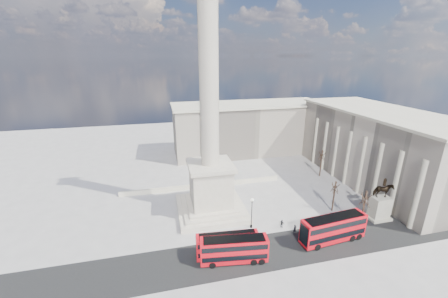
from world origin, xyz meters
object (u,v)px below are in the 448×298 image
object	(u,v)px
red_bus_a	(228,245)
victorian_lamp	(252,211)
pedestrian_standing	(340,222)
red_bus_d	(437,210)
equestrian_statue	(380,205)
pedestrian_crossing	(282,224)
red_bus_b	(234,250)
nelsons_column	(210,154)
red_bus_c	(333,228)
pedestrian_walking	(295,229)

from	to	relation	value
red_bus_a	victorian_lamp	distance (m)	9.33
victorian_lamp	pedestrian_standing	size ratio (longest dim) A/B	3.40
red_bus_d	equestrian_statue	world-z (taller)	equestrian_statue
pedestrian_standing	pedestrian_crossing	distance (m)	11.35
red_bus_a	red_bus_b	size ratio (longest dim) A/B	0.95
nelsons_column	red_bus_d	world-z (taller)	nelsons_column
pedestrian_standing	red_bus_a	bearing A→B (deg)	11.79
red_bus_c	pedestrian_crossing	distance (m)	9.26
red_bus_b	red_bus_c	xyz separation A→B (m)	(18.38, 0.97, 0.29)
red_bus_c	red_bus_d	world-z (taller)	red_bus_c
victorian_lamp	pedestrian_crossing	size ratio (longest dim) A/B	3.65
pedestrian_standing	pedestrian_crossing	bearing A→B (deg)	-7.09
pedestrian_standing	pedestrian_walking	bearing A→B (deg)	4.25
red_bus_b	pedestrian_standing	xyz separation A→B (m)	(22.46, 4.49, -1.35)
equestrian_statue	nelsons_column	bearing A→B (deg)	161.42
nelsons_column	red_bus_a	bearing A→B (deg)	-89.86
red_bus_d	pedestrian_crossing	bearing A→B (deg)	171.90
nelsons_column	red_bus_a	xyz separation A→B (m)	(0.03, -14.56, -10.75)
red_bus_b	pedestrian_walking	size ratio (longest dim) A/B	6.06
red_bus_a	pedestrian_standing	size ratio (longest dim) A/B	5.62
red_bus_a	pedestrian_standing	distance (m)	23.39
red_bus_a	red_bus_d	size ratio (longest dim) A/B	0.89
red_bus_c	victorian_lamp	distance (m)	14.66
nelsons_column	red_bus_a	world-z (taller)	nelsons_column
red_bus_a	pedestrian_crossing	xyz separation A→B (m)	(12.02, 5.30, -1.31)
red_bus_c	pedestrian_crossing	world-z (taller)	red_bus_c
red_bus_c	pedestrian_standing	xyz separation A→B (m)	(4.08, 3.53, -1.65)
red_bus_a	pedestrian_crossing	size ratio (longest dim) A/B	6.05
pedestrian_walking	pedestrian_crossing	bearing A→B (deg)	114.14
pedestrian_walking	pedestrian_crossing	xyz separation A→B (m)	(-1.59, 2.23, -0.04)
equestrian_statue	pedestrian_standing	size ratio (longest dim) A/B	4.87
red_bus_b	red_bus_d	world-z (taller)	red_bus_d
pedestrian_walking	red_bus_b	bearing A→B (deg)	-172.07
victorian_lamp	pedestrian_standing	xyz separation A→B (m)	(16.83, -3.63, -2.77)
red_bus_d	red_bus_c	bearing A→B (deg)	-177.02
pedestrian_walking	pedestrian_crossing	size ratio (longest dim) A/B	1.05
red_bus_a	pedestrian_crossing	world-z (taller)	red_bus_a
nelsons_column	equestrian_statue	bearing A→B (deg)	-18.58
red_bus_b	pedestrian_crossing	size ratio (longest dim) A/B	6.38
red_bus_d	pedestrian_walking	bearing A→B (deg)	175.71
nelsons_column	pedestrian_crossing	world-z (taller)	nelsons_column
victorian_lamp	pedestrian_standing	bearing A→B (deg)	-12.17
pedestrian_walking	pedestrian_standing	distance (m)	9.55
nelsons_column	equestrian_statue	xyz separation A→B (m)	(32.39, -10.89, -9.76)
red_bus_d	equestrian_statue	size ratio (longest dim) A/B	1.30
equestrian_statue	red_bus_b	bearing A→B (deg)	-170.84
red_bus_d	victorian_lamp	size ratio (longest dim) A/B	1.87
pedestrian_walking	victorian_lamp	bearing A→B (deg)	142.25
red_bus_c	red_bus_d	distance (m)	23.79
equestrian_statue	pedestrian_standing	distance (m)	9.49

